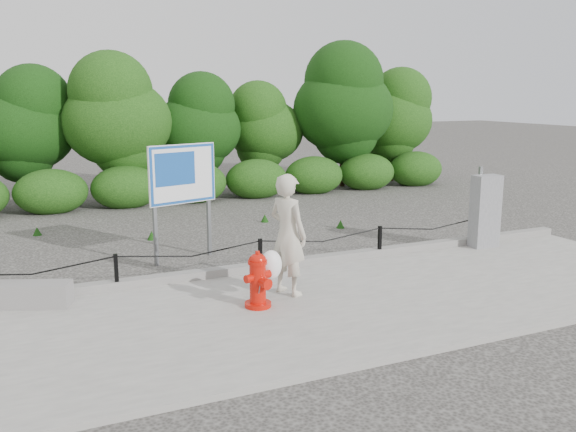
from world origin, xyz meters
The scene contains 10 objects.
ground centered at (0.00, 0.00, 0.00)m, with size 90.00×90.00×0.00m, color #2D2B28.
sidewalk centered at (0.00, -2.00, 0.04)m, with size 14.00×4.00×0.08m, color gray.
curb centered at (0.00, 0.05, 0.15)m, with size 14.00×0.22×0.14m, color slate.
chain_barrier centered at (0.00, 0.00, 0.46)m, with size 10.06×0.06×0.60m.
treeline centered at (0.48, 8.88, 2.48)m, with size 20.37×3.57×4.77m.
fire_hydrant centered at (-0.71, -1.68, 0.49)m, with size 0.50×0.51×0.86m.
pedestrian centered at (-0.07, -1.31, 1.01)m, with size 0.87×0.83×1.92m.
concrete_block centered at (-3.78, -0.25, 0.26)m, with size 1.12×0.39×0.36m, color slate.
utility_cabinet centered at (4.87, -0.25, 0.83)m, with size 0.58×0.41×1.64m.
advertising_sign centered at (-0.97, 1.54, 1.60)m, with size 1.37×0.47×2.26m.
Camera 1 is at (-3.87, -9.73, 3.24)m, focal length 38.00 mm.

